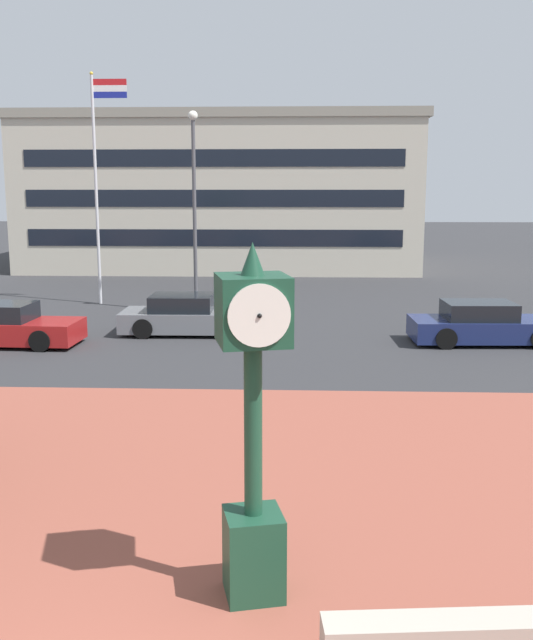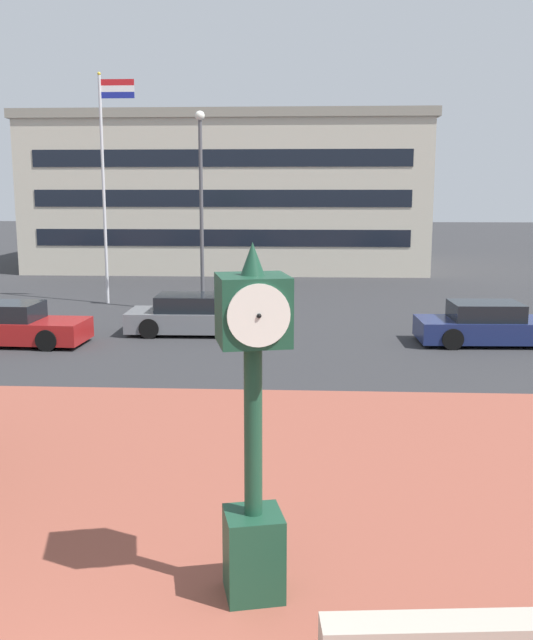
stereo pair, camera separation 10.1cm
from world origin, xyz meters
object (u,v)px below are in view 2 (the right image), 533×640
(civic_building, at_px, (233,193))
(street_lamp_post, at_px, (201,193))
(car_street_far, at_px, (194,316))
(car_street_distant, at_px, (12,326))
(flagpole_primary, at_px, (106,175))
(car_street_near, at_px, (490,325))
(street_clock, at_px, (253,427))

(civic_building, relative_size, street_lamp_post, 3.04)
(car_street_far, bearing_deg, car_street_distant, -70.07)
(car_street_far, height_order, flagpole_primary, flagpole_primary)
(car_street_near, xyz_separation_m, flagpole_primary, (-13.74, 7.22, 4.64))
(flagpole_primary, bearing_deg, civic_building, 77.27)
(car_street_distant, height_order, civic_building, civic_building)
(car_street_near, height_order, street_lamp_post, street_lamp_post)
(street_clock, height_order, car_street_far, street_clock)
(civic_building, bearing_deg, street_lamp_post, -87.98)
(car_street_near, bearing_deg, street_lamp_post, -120.25)
(car_street_near, height_order, car_street_distant, same)
(flagpole_primary, relative_size, civic_building, 0.40)
(car_street_near, relative_size, flagpole_primary, 0.50)
(civic_building, bearing_deg, street_clock, -83.87)
(car_street_distant, distance_m, flagpole_primary, 9.38)
(car_street_near, xyz_separation_m, car_street_far, (-9.31, 1.11, -0.00))
(street_clock, height_order, civic_building, civic_building)
(street_clock, relative_size, street_lamp_post, 0.55)
(flagpole_primary, distance_m, street_lamp_post, 4.70)
(flagpole_primary, bearing_deg, street_clock, -70.76)
(flagpole_primary, bearing_deg, car_street_far, -54.09)
(flagpole_primary, relative_size, street_lamp_post, 1.23)
(car_street_near, bearing_deg, street_clock, -25.43)
(street_clock, xyz_separation_m, civic_building, (-4.00, 37.20, 2.38))
(car_street_far, bearing_deg, street_clock, 10.59)
(car_street_far, distance_m, car_street_distant, 5.64)
(car_street_near, distance_m, car_street_far, 9.38)
(car_street_far, bearing_deg, civic_building, -178.39)
(car_street_distant, bearing_deg, flagpole_primary, 176.44)
(street_clock, relative_size, civic_building, 0.18)
(car_street_far, relative_size, car_street_distant, 0.97)
(civic_building, bearing_deg, car_street_distant, -100.46)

